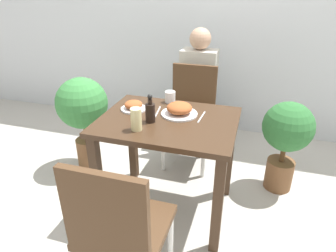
# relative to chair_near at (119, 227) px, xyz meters

# --- Properties ---
(ground_plane) EXTENTS (16.00, 16.00, 0.00)m
(ground_plane) POSITION_rel_chair_near_xyz_m (0.02, 0.75, -0.50)
(ground_plane) COLOR #B7B2A8
(wall_back) EXTENTS (8.00, 0.05, 2.60)m
(wall_back) POSITION_rel_chair_near_xyz_m (0.02, 2.25, 0.80)
(wall_back) COLOR silver
(wall_back) RESTS_ON ground_plane
(dining_table) EXTENTS (0.90, 0.69, 0.74)m
(dining_table) POSITION_rel_chair_near_xyz_m (0.02, 0.75, 0.10)
(dining_table) COLOR #3D2819
(dining_table) RESTS_ON ground_plane
(chair_near) EXTENTS (0.42, 0.42, 0.89)m
(chair_near) POSITION_rel_chair_near_xyz_m (0.00, 0.00, 0.00)
(chair_near) COLOR #4C331E
(chair_near) RESTS_ON ground_plane
(chair_far) EXTENTS (0.42, 0.42, 0.89)m
(chair_far) POSITION_rel_chair_near_xyz_m (0.01, 1.47, 0.00)
(chair_far) COLOR #4C331E
(chair_far) RESTS_ON ground_plane
(food_plate) EXTENTS (0.25, 0.25, 0.09)m
(food_plate) POSITION_rel_chair_near_xyz_m (0.07, 0.84, 0.28)
(food_plate) COLOR white
(food_plate) RESTS_ON dining_table
(side_plate) EXTENTS (0.18, 0.18, 0.07)m
(side_plate) POSITION_rel_chair_near_xyz_m (-0.26, 0.83, 0.27)
(side_plate) COLOR white
(side_plate) RESTS_ON dining_table
(drink_cup) EXTENTS (0.08, 0.08, 0.08)m
(drink_cup) POSITION_rel_chair_near_xyz_m (-0.06, 1.04, 0.28)
(drink_cup) COLOR white
(drink_cup) RESTS_ON dining_table
(juice_glass) EXTENTS (0.07, 0.07, 0.14)m
(juice_glass) POSITION_rel_chair_near_xyz_m (-0.12, 0.55, 0.31)
(juice_glass) COLOR beige
(juice_glass) RESTS_ON dining_table
(sauce_bottle) EXTENTS (0.06, 0.06, 0.19)m
(sauce_bottle) POSITION_rel_chair_near_xyz_m (-0.08, 0.68, 0.31)
(sauce_bottle) COLOR black
(sauce_bottle) RESTS_ON dining_table
(fork_utensil) EXTENTS (0.03, 0.18, 0.00)m
(fork_utensil) POSITION_rel_chair_near_xyz_m (-0.09, 0.84, 0.24)
(fork_utensil) COLOR silver
(fork_utensil) RESTS_ON dining_table
(spoon_utensil) EXTENTS (0.02, 0.18, 0.00)m
(spoon_utensil) POSITION_rel_chair_near_xyz_m (0.22, 0.84, 0.24)
(spoon_utensil) COLOR silver
(spoon_utensil) RESTS_ON dining_table
(potted_plant_left) EXTENTS (0.44, 0.44, 0.84)m
(potted_plant_left) POSITION_rel_chair_near_xyz_m (-0.84, 1.07, 0.06)
(potted_plant_left) COLOR brown
(potted_plant_left) RESTS_ON ground_plane
(potted_plant_right) EXTENTS (0.38, 0.38, 0.75)m
(potted_plant_right) POSITION_rel_chair_near_xyz_m (0.81, 1.25, -0.02)
(potted_plant_right) COLOR brown
(potted_plant_right) RESTS_ON ground_plane
(person_figure) EXTENTS (0.34, 0.22, 1.17)m
(person_figure) POSITION_rel_chair_near_xyz_m (-0.00, 1.82, 0.08)
(person_figure) COLOR #2D3347
(person_figure) RESTS_ON ground_plane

